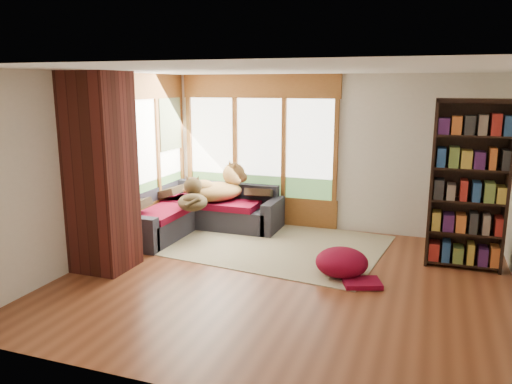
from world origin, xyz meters
The scene contains 16 objects.
floor centered at (0.00, 0.00, 0.00)m, with size 5.50×5.50×0.00m, color brown.
ceiling centered at (0.00, 0.00, 2.60)m, with size 5.50×5.50×0.00m, color white.
wall_back centered at (0.00, 2.50, 1.30)m, with size 5.50×0.04×2.60m, color silver.
wall_front centered at (0.00, -2.50, 1.30)m, with size 5.50×0.04×2.60m, color silver.
wall_left centered at (-2.75, 0.00, 1.30)m, with size 0.04×5.00×2.60m, color silver.
windows_back centered at (-1.20, 2.47, 1.35)m, with size 2.82×0.10×1.90m.
windows_left centered at (-2.72, 1.20, 1.35)m, with size 0.10×2.62×1.90m.
roller_blind centered at (-2.69, 2.03, 1.75)m, with size 0.03×0.72×0.90m, color #717F5A.
brick_chimney centered at (-2.40, -0.35, 1.30)m, with size 0.70×0.70×2.60m, color #471914.
sectional_sofa centered at (-1.95, 1.70, 0.30)m, with size 2.20×2.20×0.80m.
area_rug centered at (-0.54, 1.33, 0.01)m, with size 3.21×2.45×0.01m, color beige.
bookshelf centered at (2.14, 1.28, 1.13)m, with size 0.97×0.32×2.26m.
pouf centered at (0.66, 0.41, 0.19)m, with size 0.68×0.68×0.37m, color maroon.
dog_tan centered at (-1.72, 1.92, 0.82)m, with size 1.12×1.11×0.56m.
dog_brindle centered at (-1.89, 1.25, 0.75)m, with size 0.73×0.86×0.42m.
throw_pillows centered at (-1.86, 1.75, 0.77)m, with size 1.98×1.68×0.45m.
Camera 1 is at (1.66, -5.71, 2.44)m, focal length 35.00 mm.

